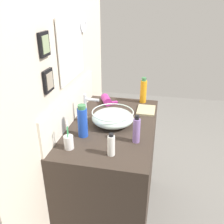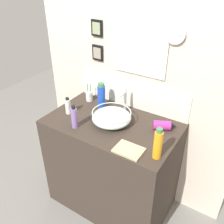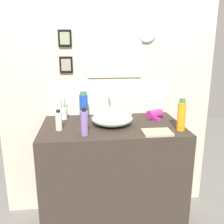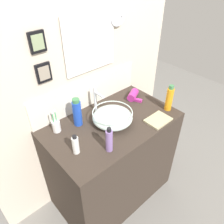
% 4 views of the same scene
% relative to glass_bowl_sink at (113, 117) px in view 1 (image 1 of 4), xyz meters
% --- Properties ---
extents(ground_plane, '(6.00, 6.00, 0.00)m').
position_rel_glass_bowl_sink_xyz_m(ground_plane, '(-0.00, 0.01, -0.97)').
color(ground_plane, gray).
extents(vanity_counter, '(1.06, 0.64, 0.92)m').
position_rel_glass_bowl_sink_xyz_m(vanity_counter, '(-0.00, 0.01, -0.51)').
color(vanity_counter, '#382D26').
rests_on(vanity_counter, ground).
extents(back_panel, '(1.86, 0.09, 2.49)m').
position_rel_glass_bowl_sink_xyz_m(back_panel, '(-0.00, 0.35, 0.28)').
color(back_panel, beige).
rests_on(back_panel, ground).
extents(glass_bowl_sink, '(0.31, 0.31, 0.10)m').
position_rel_glass_bowl_sink_xyz_m(glass_bowl_sink, '(0.00, 0.00, 0.00)').
color(glass_bowl_sink, silver).
rests_on(glass_bowl_sink, vanity_counter).
extents(faucet, '(0.02, 0.12, 0.23)m').
position_rel_glass_bowl_sink_xyz_m(faucet, '(0.00, 0.20, 0.07)').
color(faucet, silver).
rests_on(faucet, vanity_counter).
extents(hair_drier, '(0.18, 0.18, 0.07)m').
position_rel_glass_bowl_sink_xyz_m(hair_drier, '(0.38, 0.14, -0.02)').
color(hair_drier, '#B22D8C').
rests_on(hair_drier, vanity_counter).
extents(toothbrush_cup, '(0.06, 0.06, 0.19)m').
position_rel_glass_bowl_sink_xyz_m(toothbrush_cup, '(-0.38, 0.20, -0.01)').
color(toothbrush_cup, white).
rests_on(toothbrush_cup, vanity_counter).
extents(shampoo_bottle, '(0.05, 0.05, 0.15)m').
position_rel_glass_bowl_sink_xyz_m(shampoo_bottle, '(-0.39, -0.07, 0.01)').
color(shampoo_bottle, white).
rests_on(shampoo_bottle, vanity_counter).
extents(spray_bottle, '(0.06, 0.06, 0.23)m').
position_rel_glass_bowl_sink_xyz_m(spray_bottle, '(0.47, -0.18, 0.05)').
color(spray_bottle, orange).
rests_on(spray_bottle, vanity_counter).
extents(soap_dispenser, '(0.05, 0.05, 0.19)m').
position_rel_glass_bowl_sink_xyz_m(soap_dispenser, '(-0.21, -0.20, 0.03)').
color(soap_dispenser, '#8C6BB2').
rests_on(soap_dispenser, vanity_counter).
extents(lotion_bottle, '(0.07, 0.07, 0.23)m').
position_rel_glass_bowl_sink_xyz_m(lotion_bottle, '(-0.21, 0.16, 0.06)').
color(lotion_bottle, blue).
rests_on(lotion_bottle, vanity_counter).
extents(hand_towel, '(0.20, 0.15, 0.02)m').
position_rel_glass_bowl_sink_xyz_m(hand_towel, '(0.28, -0.23, -0.05)').
color(hand_towel, tan).
rests_on(hand_towel, vanity_counter).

